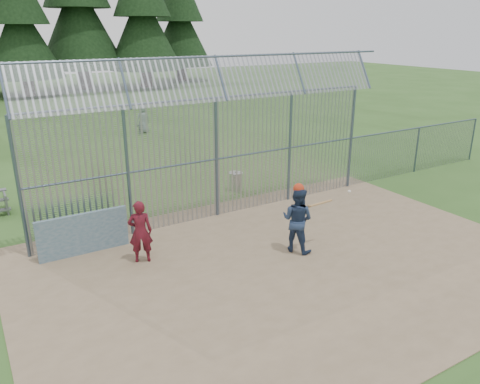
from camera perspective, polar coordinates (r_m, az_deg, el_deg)
ground at (r=13.39m, az=4.46°, el=-7.70°), size 120.00×120.00×0.00m
dirt_infield at (r=13.03m, az=5.74°, el=-8.51°), size 14.00×10.00×0.02m
dugout_wall at (r=13.90m, az=-18.55°, el=-4.84°), size 2.50×0.12×1.20m
batter at (r=13.31m, az=7.00°, el=-3.37°), size 1.07×1.15×1.90m
onlooker at (r=12.92m, az=-12.06°, el=-4.74°), size 0.75×0.61×1.76m
bg_kid_standing at (r=29.39m, az=-11.73°, el=8.72°), size 0.88×0.61×1.71m
bg_kid_seated at (r=28.86m, az=-12.05°, el=7.64°), size 0.53×0.33×0.85m
batting_gear at (r=13.05m, az=7.64°, el=0.15°), size 1.73×0.58×0.71m
trash_can at (r=18.38m, az=-0.50°, el=1.30°), size 0.56×0.56×0.82m
backstop_fence at (r=16.21m, az=2.89°, el=6.08°), size 20.09×0.81×5.30m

